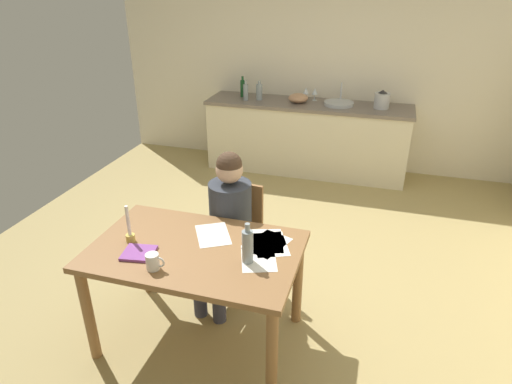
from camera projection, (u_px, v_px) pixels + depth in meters
ground_plane at (257, 267)px, 3.96m from camera, size 5.20×5.20×0.04m
wall_back at (315, 65)px, 5.62m from camera, size 5.20×0.12×2.60m
kitchen_counter at (306, 137)px, 5.68m from camera, size 2.53×0.64×0.90m
dining_table at (196, 262)px, 2.89m from camera, size 1.34×0.85×0.75m
chair_at_table at (236, 232)px, 3.52m from camera, size 0.45×0.45×0.87m
person_seated at (227, 220)px, 3.31m from camera, size 0.37×0.62×1.19m
coffee_mug at (153, 262)px, 2.62m from camera, size 0.12×0.08×0.10m
candlestick at (130, 232)px, 2.88m from camera, size 0.06×0.06×0.26m
book_magazine at (139, 253)px, 2.77m from camera, size 0.22×0.21×0.02m
paper_letter at (267, 244)px, 2.88m from camera, size 0.30×0.35×0.00m
paper_bill at (213, 235)px, 2.99m from camera, size 0.33×0.36×0.00m
paper_envelope at (270, 244)px, 2.88m from camera, size 0.31×0.36×0.00m
paper_receipt at (259, 258)px, 2.74m from camera, size 0.30×0.35×0.00m
paper_notice at (266, 241)px, 2.92m from camera, size 0.29×0.35×0.00m
wine_bottle_on_table at (248, 246)px, 2.66m from camera, size 0.07×0.07×0.27m
sink_unit at (339, 103)px, 5.39m from camera, size 0.36×0.36×0.24m
bottle_oil at (243, 88)px, 5.72m from camera, size 0.06×0.06×0.26m
bottle_vinegar at (246, 92)px, 5.56m from camera, size 0.06×0.06×0.25m
bottle_wine_red at (259, 92)px, 5.58m from camera, size 0.08×0.08×0.24m
mixing_bowl at (298, 98)px, 5.48m from camera, size 0.24×0.24×0.11m
stovetop_kettle at (382, 100)px, 5.22m from camera, size 0.18×0.18×0.22m
wine_glass_near_sink at (315, 92)px, 5.56m from camera, size 0.07×0.07×0.15m
wine_glass_by_kettle at (306, 91)px, 5.58m from camera, size 0.07×0.07×0.15m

